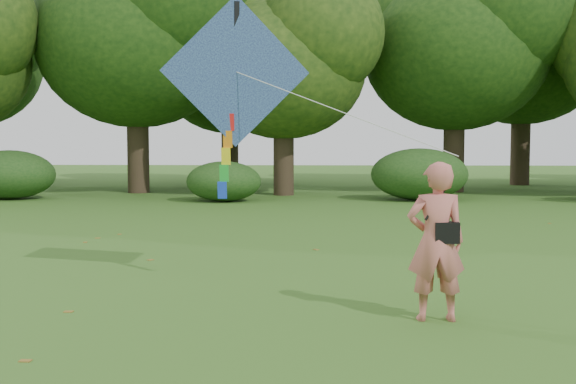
{
  "coord_description": "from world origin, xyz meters",
  "views": [
    {
      "loc": [
        -0.78,
        -8.25,
        2.29
      ],
      "look_at": [
        -1.16,
        2.0,
        1.5
      ],
      "focal_mm": 45.0,
      "sensor_mm": 36.0,
      "label": 1
    }
  ],
  "objects": [
    {
      "name": "shrub_band",
      "position": [
        -0.72,
        17.6,
        0.86
      ],
      "size": [
        39.15,
        3.22,
        1.88
      ],
      "color": "#264919",
      "rests_on": "ground"
    },
    {
      "name": "flying_kite",
      "position": [
        -1.98,
        2.71,
        3.22
      ],
      "size": [
        4.07,
        2.38,
        3.07
      ],
      "color": "#2544A1",
      "rests_on": "ground"
    },
    {
      "name": "tree_line",
      "position": [
        1.67,
        22.88,
        5.6
      ],
      "size": [
        54.7,
        15.3,
        9.48
      ],
      "color": "#3A2D1E",
      "rests_on": "ground"
    },
    {
      "name": "fallen_leaves",
      "position": [
        -3.51,
        4.19,
        0.01
      ],
      "size": [
        11.34,
        13.34,
        0.01
      ],
      "color": "brown",
      "rests_on": "ground"
    },
    {
      "name": "crossbody_bag",
      "position": [
        0.84,
        0.64,
        1.12
      ],
      "size": [
        0.43,
        0.2,
        0.75
      ],
      "color": "black",
      "rests_on": "ground"
    },
    {
      "name": "man_kite_flyer",
      "position": [
        0.73,
        0.67,
        0.99
      ],
      "size": [
        0.74,
        0.5,
        1.98
      ],
      "primitive_type": "imported",
      "rotation": [
        0.0,
        0.0,
        3.18
      ],
      "color": "#C9685E",
      "rests_on": "ground"
    },
    {
      "name": "ground",
      "position": [
        0.0,
        0.0,
        0.0
      ],
      "size": [
        100.0,
        100.0,
        0.0
      ],
      "primitive_type": "plane",
      "color": "#265114",
      "rests_on": "ground"
    }
  ]
}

